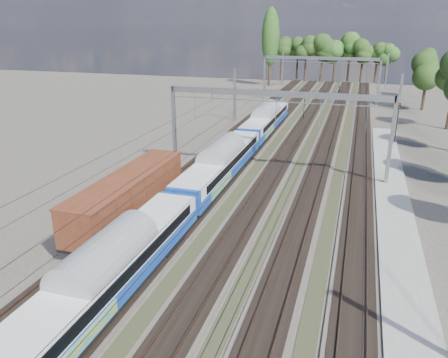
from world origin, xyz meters
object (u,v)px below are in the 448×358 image
(signal_far, at_px, (397,118))
(emu_train, at_px, (220,160))
(signal_near, at_px, (304,101))
(freight_boxcar, at_px, (129,195))
(worker, at_px, (339,89))

(signal_far, bearing_deg, emu_train, -131.13)
(signal_near, relative_size, signal_far, 0.91)
(emu_train, height_order, signal_near, signal_near)
(emu_train, xyz_separation_m, signal_near, (3.99, 33.48, 0.57))
(freight_boxcar, relative_size, worker, 8.73)
(emu_train, relative_size, worker, 37.27)
(signal_near, bearing_deg, signal_far, -49.04)
(signal_near, bearing_deg, worker, 73.56)
(worker, relative_size, signal_far, 0.31)
(worker, distance_m, signal_far, 44.96)
(worker, bearing_deg, emu_train, 179.14)
(emu_train, bearing_deg, signal_far, 51.22)
(signal_near, bearing_deg, freight_boxcar, -110.34)
(freight_boxcar, height_order, signal_far, signal_far)
(signal_far, bearing_deg, freight_boxcar, -126.80)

